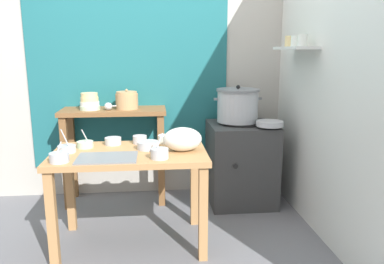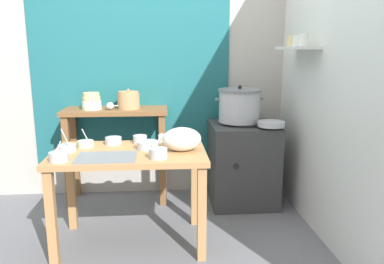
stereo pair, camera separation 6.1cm
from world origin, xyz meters
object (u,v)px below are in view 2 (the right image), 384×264
(prep_bowl_4, at_px, (59,156))
(serving_tray, at_px, (106,157))
(prep_table, at_px, (130,166))
(prep_bowl_8, at_px, (184,140))
(clay_pot, at_px, (129,100))
(prep_bowl_2, at_px, (67,148))
(back_shelf_table, at_px, (116,132))
(prep_bowl_6, at_px, (158,153))
(prep_bowl_1, at_px, (165,139))
(prep_bowl_5, at_px, (113,140))
(stove_block, at_px, (242,163))
(bowl_stack_enamel, at_px, (92,102))
(prep_bowl_0, at_px, (140,139))
(prep_bowl_3, at_px, (86,143))
(wide_pan, at_px, (271,124))
(prep_bowl_7, at_px, (148,145))
(steamer_pot, at_px, (239,105))
(plastic_bag, at_px, (182,139))
(ladle, at_px, (111,106))

(prep_bowl_4, bearing_deg, serving_tray, 10.44)
(prep_table, height_order, prep_bowl_8, prep_bowl_8)
(clay_pot, bearing_deg, prep_bowl_4, -108.96)
(prep_bowl_2, bearing_deg, back_shelf_table, 73.26)
(prep_bowl_6, bearing_deg, prep_bowl_1, 83.40)
(prep_bowl_2, distance_m, prep_bowl_5, 0.36)
(stove_block, bearing_deg, bowl_stack_enamel, 175.51)
(back_shelf_table, xyz_separation_m, prep_bowl_0, (0.26, -0.62, 0.07))
(prep_bowl_1, xyz_separation_m, prep_bowl_3, (-0.60, -0.09, -0.01))
(stove_block, bearing_deg, wide_pan, -46.90)
(prep_bowl_7, bearing_deg, wide_pan, 23.40)
(prep_bowl_7, bearing_deg, prep_bowl_5, 149.11)
(clay_pot, relative_size, wide_pan, 0.86)
(bowl_stack_enamel, bearing_deg, prep_bowl_0, -52.07)
(bowl_stack_enamel, distance_m, prep_bowl_6, 1.23)
(prep_table, xyz_separation_m, wide_pan, (1.19, 0.51, 0.19))
(serving_tray, xyz_separation_m, prep_bowl_6, (0.35, -0.04, 0.03))
(clay_pot, xyz_separation_m, prep_bowl_3, (-0.27, -0.71, -0.23))
(prep_bowl_0, bearing_deg, prep_bowl_5, -175.05)
(stove_block, relative_size, prep_bowl_1, 7.00)
(prep_table, xyz_separation_m, prep_bowl_7, (0.13, 0.05, 0.14))
(prep_bowl_2, bearing_deg, prep_bowl_8, 11.39)
(back_shelf_table, distance_m, serving_tray, 1.03)
(prep_table, bearing_deg, steamer_pot, 37.96)
(stove_block, bearing_deg, prep_bowl_2, -153.84)
(back_shelf_table, bearing_deg, prep_bowl_2, -106.74)
(back_shelf_table, bearing_deg, prep_bowl_8, -48.01)
(back_shelf_table, xyz_separation_m, wide_pan, (1.38, -0.34, 0.12))
(bowl_stack_enamel, height_order, plastic_bag, bowl_stack_enamel)
(plastic_bag, xyz_separation_m, prep_bowl_0, (-0.31, 0.26, -0.05))
(prep_table, bearing_deg, back_shelf_table, 102.65)
(prep_bowl_8, bearing_deg, prep_bowl_1, 163.22)
(stove_block, bearing_deg, ladle, 176.64)
(wide_pan, bearing_deg, bowl_stack_enamel, 168.59)
(bowl_stack_enamel, relative_size, prep_bowl_7, 1.12)
(serving_tray, bearing_deg, prep_bowl_7, 39.42)
(stove_block, bearing_deg, prep_bowl_5, -155.84)
(prep_bowl_0, distance_m, prep_bowl_5, 0.20)
(ladle, bearing_deg, wide_pan, -11.34)
(wide_pan, xyz_separation_m, prep_bowl_7, (-1.06, -0.46, -0.05))
(steamer_pot, relative_size, prep_bowl_8, 3.24)
(plastic_bag, xyz_separation_m, prep_bowl_4, (-0.82, -0.20, -0.05))
(bowl_stack_enamel, relative_size, prep_bowl_2, 1.05)
(prep_table, height_order, plastic_bag, plastic_bag)
(serving_tray, height_order, prep_bowl_5, prep_bowl_5)
(plastic_bag, height_order, prep_bowl_1, plastic_bag)
(serving_tray, relative_size, prep_bowl_6, 2.40)
(prep_bowl_2, relative_size, prep_bowl_5, 1.38)
(steamer_pot, relative_size, wide_pan, 1.87)
(prep_bowl_0, xyz_separation_m, prep_bowl_3, (-0.40, -0.09, -0.01))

